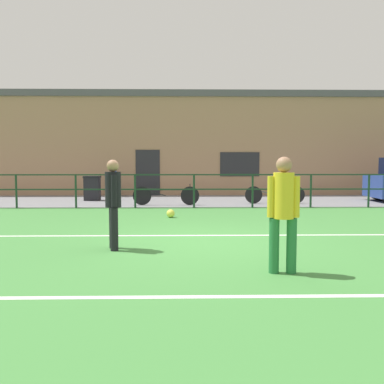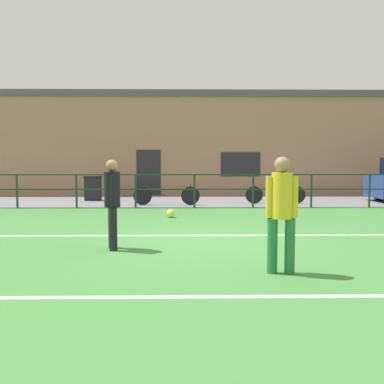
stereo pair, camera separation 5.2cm
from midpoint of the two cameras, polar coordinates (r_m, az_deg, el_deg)
The scene contains 13 objects.
ground at distance 8.36m, azimuth 1.11°, elevation -6.87°, with size 60.00×44.00×0.04m, color #42843D.
field_line_touchline at distance 9.01m, azimuth 0.94°, elevation -5.92°, with size 36.00×0.11×0.00m, color white.
field_line_hash at distance 5.07m, azimuth 2.66°, elevation -14.04°, with size 36.00×0.11×0.00m, color white.
pavement_strip at distance 16.77m, azimuth -0.03°, elevation -1.17°, with size 48.00×5.00×0.02m, color slate.
perimeter_fence at distance 14.22m, azimuth 0.17°, elevation 0.84°, with size 36.07×0.07×1.15m.
clubhouse_facade at distance 20.41m, azimuth -0.23°, elevation 6.55°, with size 28.00×2.56×4.81m.
player_goalkeeper at distance 7.63m, azimuth -10.86°, elevation -0.90°, with size 0.28×0.43×1.61m.
player_striker at distance 6.02m, azimuth 12.08°, elevation -2.07°, with size 0.45×0.29×1.65m.
soccer_ball_match at distance 11.84m, azimuth -3.06°, elevation -2.93°, with size 0.23×0.23×0.23m, color #E5E04C.
spectator_child at distance 18.77m, azimuth -10.62°, elevation 1.61°, with size 0.35×0.23×1.29m.
bicycle_parked_1 at distance 15.80m, azimuth 11.10°, elevation -0.33°, with size 2.23×0.04×0.74m.
bicycle_parked_2 at distance 14.99m, azimuth -3.68°, elevation -0.45°, with size 2.37×0.04×0.76m.
trash_bin_0 at distance 17.19m, azimuth -13.50°, elevation 0.53°, with size 0.63×0.53×0.98m.
Camera 1 is at (-0.35, -8.19, 1.59)m, focal length 39.20 mm.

